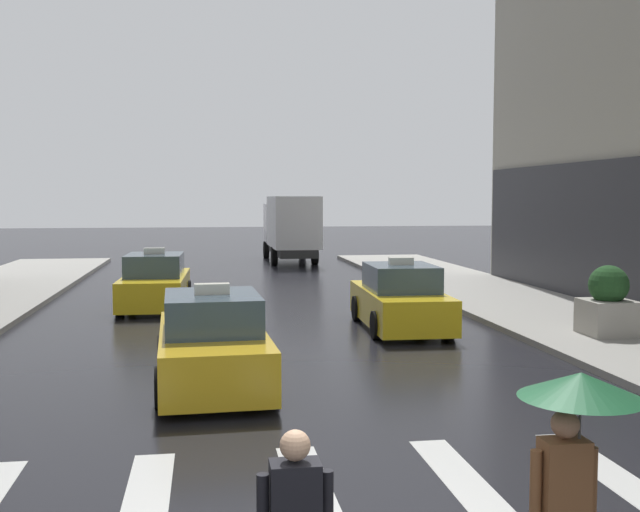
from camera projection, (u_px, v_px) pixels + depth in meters
crosswalk_markings at (309, 488)px, 8.49m from camera, size 11.30×2.80×0.01m
taxi_lead at (212, 344)px, 13.12m from camera, size 2.07×4.60×1.80m
taxi_second at (400, 300)px, 18.81m from camera, size 2.04×4.59×1.80m
taxi_third at (155, 284)px, 22.36m from camera, size 2.05×4.60×1.80m
box_truck at (291, 226)px, 38.12m from camera, size 2.31×7.55×3.35m
pedestrian_with_umbrella at (574, 427)px, 5.79m from camera, size 0.96×0.96×1.94m
planter_mid_block at (608, 303)px, 17.14m from camera, size 1.10×1.10×1.60m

